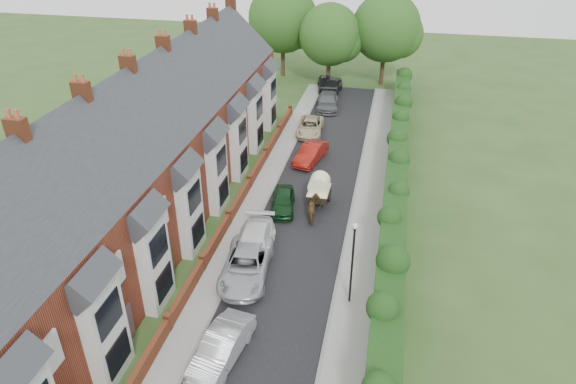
# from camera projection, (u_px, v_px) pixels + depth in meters

# --- Properties ---
(ground) EXTENTS (140.00, 140.00, 0.00)m
(ground) POSITION_uv_depth(u_px,v_px,m) (271.00, 347.00, 25.21)
(ground) COLOR #2D4C1E
(ground) RESTS_ON ground
(road) EXTENTS (6.00, 58.00, 0.02)m
(road) POSITION_uv_depth(u_px,v_px,m) (303.00, 224.00, 34.60)
(road) COLOR black
(road) RESTS_ON ground
(pavement_hedge_side) EXTENTS (2.20, 58.00, 0.12)m
(pavement_hedge_side) POSITION_uv_depth(u_px,v_px,m) (364.00, 231.00, 33.83)
(pavement_hedge_side) COLOR gray
(pavement_hedge_side) RESTS_ON ground
(pavement_house_side) EXTENTS (1.70, 58.00, 0.12)m
(pavement_house_side) POSITION_uv_depth(u_px,v_px,m) (248.00, 217.00, 35.27)
(pavement_house_side) COLOR gray
(pavement_house_side) RESTS_ON ground
(kerb_hedge_side) EXTENTS (0.18, 58.00, 0.13)m
(kerb_hedge_side) POSITION_uv_depth(u_px,v_px,m) (348.00, 229.00, 34.02)
(kerb_hedge_side) COLOR gray
(kerb_hedge_side) RESTS_ON ground
(kerb_house_side) EXTENTS (0.18, 58.00, 0.13)m
(kerb_house_side) POSITION_uv_depth(u_px,v_px,m) (259.00, 218.00, 35.12)
(kerb_house_side) COLOR gray
(kerb_house_side) RESTS_ON ground
(hedge) EXTENTS (2.10, 58.00, 2.85)m
(hedge) POSITION_uv_depth(u_px,v_px,m) (394.00, 214.00, 32.73)
(hedge) COLOR black
(hedge) RESTS_ON ground
(terrace_row) EXTENTS (9.05, 40.50, 11.50)m
(terrace_row) POSITION_uv_depth(u_px,v_px,m) (144.00, 157.00, 33.38)
(terrace_row) COLOR brown
(terrace_row) RESTS_ON ground
(garden_wall_row) EXTENTS (0.35, 40.35, 1.10)m
(garden_wall_row) POSITION_uv_depth(u_px,v_px,m) (229.00, 218.00, 34.40)
(garden_wall_row) COLOR brown
(garden_wall_row) RESTS_ON ground
(lamppost) EXTENTS (0.32, 0.32, 5.16)m
(lamppost) POSITION_uv_depth(u_px,v_px,m) (353.00, 254.00, 26.32)
(lamppost) COLOR black
(lamppost) RESTS_ON ground
(tree_far_left) EXTENTS (7.14, 6.80, 9.29)m
(tree_far_left) POSITION_uv_depth(u_px,v_px,m) (333.00, 36.00, 56.72)
(tree_far_left) COLOR #332316
(tree_far_left) RESTS_ON ground
(tree_far_right) EXTENTS (7.98, 7.60, 10.31)m
(tree_far_right) POSITION_uv_depth(u_px,v_px,m) (389.00, 29.00, 57.02)
(tree_far_right) COLOR #332316
(tree_far_right) RESTS_ON ground
(tree_far_back) EXTENTS (8.40, 8.00, 10.82)m
(tree_far_back) POSITION_uv_depth(u_px,v_px,m) (286.00, 20.00, 59.88)
(tree_far_back) COLOR #332316
(tree_far_back) RESTS_ON ground
(car_silver_a) EXTENTS (2.28, 4.73, 1.49)m
(car_silver_a) POSITION_uv_depth(u_px,v_px,m) (222.00, 347.00, 24.24)
(car_silver_a) COLOR #B0B0B5
(car_silver_a) RESTS_ON ground
(car_silver_b) EXTENTS (3.09, 5.81, 1.56)m
(car_silver_b) POSITION_uv_depth(u_px,v_px,m) (246.00, 265.00, 29.53)
(car_silver_b) COLOR #B1B4B9
(car_silver_b) RESTS_ON ground
(car_white) EXTENTS (2.74, 5.71, 1.60)m
(car_white) POSITION_uv_depth(u_px,v_px,m) (253.00, 245.00, 31.24)
(car_white) COLOR white
(car_white) RESTS_ON ground
(car_green) EXTENTS (2.20, 4.14, 1.34)m
(car_green) POSITION_uv_depth(u_px,v_px,m) (283.00, 201.00, 35.93)
(car_green) COLOR black
(car_green) RESTS_ON ground
(car_red) EXTENTS (2.49, 4.70, 1.47)m
(car_red) POSITION_uv_depth(u_px,v_px,m) (311.00, 153.00, 42.45)
(car_red) COLOR maroon
(car_red) RESTS_ON ground
(car_beige) EXTENTS (2.44, 4.89, 1.33)m
(car_beige) POSITION_uv_depth(u_px,v_px,m) (310.00, 127.00, 47.48)
(car_beige) COLOR beige
(car_beige) RESTS_ON ground
(car_grey) EXTENTS (2.59, 5.30, 1.49)m
(car_grey) POSITION_uv_depth(u_px,v_px,m) (328.00, 101.00, 53.11)
(car_grey) COLOR #56595D
(car_grey) RESTS_ON ground
(car_black) EXTENTS (2.66, 4.82, 1.55)m
(car_black) POSITION_uv_depth(u_px,v_px,m) (326.00, 84.00, 57.95)
(car_black) COLOR black
(car_black) RESTS_ON ground
(horse) EXTENTS (1.27, 2.10, 1.66)m
(horse) POSITION_uv_depth(u_px,v_px,m) (314.00, 210.00, 34.64)
(horse) COLOR brown
(horse) RESTS_ON ground
(horse_cart) EXTENTS (1.51, 3.33, 2.41)m
(horse_cart) POSITION_uv_depth(u_px,v_px,m) (319.00, 188.00, 36.16)
(horse_cart) COLOR black
(horse_cart) RESTS_ON ground
(car_extra_far) EXTENTS (2.02, 4.66, 1.56)m
(car_extra_far) POSITION_uv_depth(u_px,v_px,m) (332.00, 86.00, 57.14)
(car_extra_far) COLOR black
(car_extra_far) RESTS_ON ground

